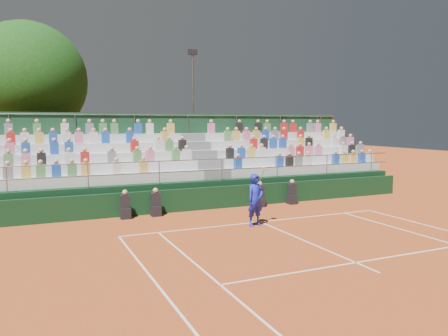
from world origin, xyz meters
name	(u,v)px	position (x,y,z in m)	size (l,w,h in m)	color
ground	(260,222)	(0.00, 0.00, 0.00)	(90.00, 90.00, 0.00)	#AF491D
courtside_wall	(227,197)	(0.00, 3.20, 0.50)	(20.00, 0.15, 1.00)	black
line_officials	(213,200)	(-0.87, 2.75, 0.48)	(8.34, 0.40, 1.19)	black
grandstand	(201,176)	(0.00, 6.44, 1.09)	(20.00, 5.20, 4.40)	black
tennis_player	(255,200)	(-0.47, -0.46, 0.99)	(0.93, 0.62, 2.22)	#1723B2
tree_east	(28,80)	(-8.08, 12.85, 6.28)	(6.59, 6.59, 9.59)	#3D2516
floodlight_mast	(193,105)	(1.89, 12.82, 5.02)	(0.60, 0.25, 8.68)	gray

